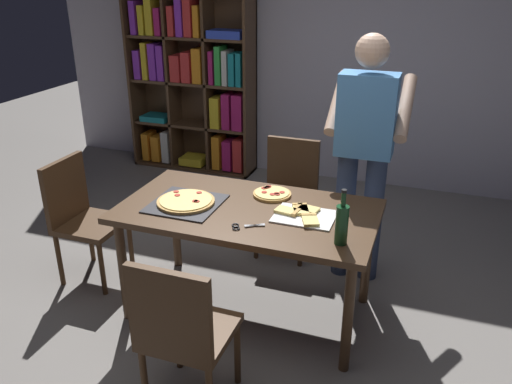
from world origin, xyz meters
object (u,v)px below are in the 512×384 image
chair_left_end (80,213)px  bookshelf (193,82)px  wine_bottle (342,224)px  person_serving_pizza (364,147)px  chair_near_camera (182,329)px  pepperoni_pizza_on_tray (186,202)px  kitchen_scissors (243,226)px  second_pizza_plain (272,194)px  dining_table (248,220)px  chair_far_side (289,189)px

chair_left_end → bookshelf: bearing=96.0°
bookshelf → wine_bottle: size_ratio=6.17×
person_serving_pizza → wine_bottle: size_ratio=5.54×
chair_near_camera → wine_bottle: wine_bottle is taller
bookshelf → pepperoni_pizza_on_tray: size_ratio=4.60×
chair_near_camera → wine_bottle: (0.63, 0.67, 0.36)m
kitchen_scissors → second_pizza_plain: bearing=87.8°
dining_table → pepperoni_pizza_on_tray: size_ratio=3.75×
bookshelf → person_serving_pizza: 2.70m
chair_near_camera → pepperoni_pizza_on_tray: (-0.39, 0.84, 0.25)m
dining_table → person_serving_pizza: 0.97m
second_pizza_plain → dining_table: bearing=-108.1°
wine_bottle → chair_far_side: bearing=118.4°
dining_table → chair_far_side: 0.93m
chair_near_camera → second_pizza_plain: size_ratio=3.59×
person_serving_pizza → chair_far_side: bearing=159.5°
pepperoni_pizza_on_tray → kitchen_scissors: 0.48m
chair_far_side → wine_bottle: 1.37m
person_serving_pizza → wine_bottle: (0.04, -0.94, -0.13)m
dining_table → chair_near_camera: (-0.00, -0.92, -0.16)m
kitchen_scissors → person_serving_pizza: bearing=60.7°
chair_near_camera → dining_table: bearing=90.0°
dining_table → second_pizza_plain: size_ratio=6.34×
chair_near_camera → chair_left_end: 1.58m
chair_near_camera → bookshelf: (-1.53, 3.29, 0.46)m
chair_left_end → dining_table: bearing=0.0°
bookshelf → wine_bottle: 3.39m
chair_left_end → kitchen_scissors: (1.34, -0.25, 0.24)m
dining_table → chair_far_side: (0.00, 0.92, -0.16)m
chair_far_side → bookshelf: (-1.53, 1.46, 0.46)m
kitchen_scissors → bookshelf: bearing=121.3°
wine_bottle → chair_near_camera: bearing=-133.0°
dining_table → person_serving_pizza: person_serving_pizza is taller
chair_far_side → pepperoni_pizza_on_tray: bearing=-111.4°
person_serving_pizza → second_pizza_plain: 0.72m
bookshelf → chair_left_end: bearing=-84.0°
dining_table → kitchen_scissors: kitchen_scissors is taller
pepperoni_pizza_on_tray → wine_bottle: wine_bottle is taller
chair_left_end → pepperoni_pizza_on_tray: chair_left_end is taller
person_serving_pizza → second_pizza_plain: size_ratio=6.97×
chair_near_camera → bookshelf: bookshelf is taller
wine_bottle → second_pizza_plain: wine_bottle is taller
chair_far_side → chair_left_end: size_ratio=1.00×
person_serving_pizza → wine_bottle: bearing=-87.7°
chair_far_side → chair_left_end: (-1.28, -0.92, 0.00)m
chair_far_side → person_serving_pizza: (0.59, -0.22, 0.49)m
pepperoni_pizza_on_tray → kitchen_scissors: pepperoni_pizza_on_tray is taller
chair_far_side → person_serving_pizza: person_serving_pizza is taller
bookshelf → person_serving_pizza: bookshelf is taller
chair_left_end → second_pizza_plain: 1.40m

